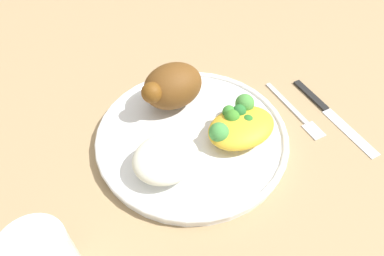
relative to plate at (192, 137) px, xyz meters
name	(u,v)px	position (x,y,z in m)	size (l,w,h in m)	color
ground_plane	(192,141)	(0.00, 0.00, -0.01)	(2.00, 2.00, 0.00)	#9E825B
plate	(192,137)	(0.00, 0.00, 0.00)	(0.29, 0.29, 0.02)	white
roasted_chicken	(172,86)	(-0.01, -0.07, 0.04)	(0.10, 0.08, 0.07)	brown
rice_pile	(166,158)	(0.06, 0.04, 0.03)	(0.09, 0.08, 0.04)	silver
mac_cheese_with_broccoli	(240,124)	(-0.06, 0.04, 0.03)	(0.11, 0.08, 0.04)	gold
fork	(296,112)	(-0.18, 0.04, -0.01)	(0.02, 0.14, 0.01)	silver
knife	(326,109)	(-0.23, 0.06, -0.01)	(0.03, 0.19, 0.01)	black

